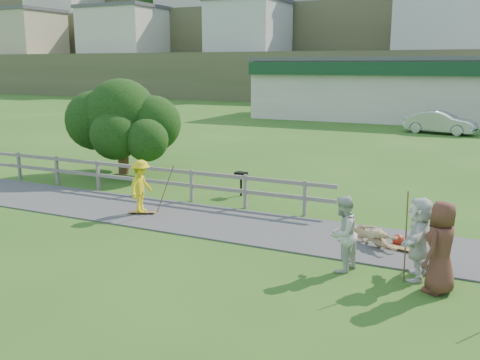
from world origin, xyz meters
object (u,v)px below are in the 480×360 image
(spectator_d, at_px, (419,238))
(car_silver, at_px, (440,123))
(spectator_a, at_px, (342,234))
(spectator_c, at_px, (441,248))
(bbq, at_px, (241,184))
(tree, at_px, (122,132))
(spectator_b, at_px, (436,237))
(skater_fallen, at_px, (372,236))
(skater_rider, at_px, (141,189))

(spectator_d, distance_m, car_silver, 26.38)
(spectator_a, bearing_deg, spectator_c, 95.90)
(bbq, bearing_deg, car_silver, 84.56)
(spectator_a, height_order, spectator_d, spectator_d)
(tree, height_order, bbq, tree)
(spectator_a, xyz_separation_m, spectator_b, (1.87, 0.96, -0.10))
(car_silver, relative_size, bbq, 5.32)
(car_silver, relative_size, tree, 0.96)
(spectator_c, xyz_separation_m, tree, (-13.25, 6.92, 0.83))
(skater_fallen, bearing_deg, car_silver, 34.35)
(spectator_d, bearing_deg, spectator_b, 156.03)
(spectator_d, bearing_deg, skater_rider, -101.61)
(skater_rider, distance_m, bbq, 3.93)
(spectator_c, relative_size, tree, 0.40)
(skater_rider, height_order, car_silver, skater_rider)
(spectator_d, bearing_deg, tree, -117.77)
(skater_rider, height_order, skater_fallen, skater_rider)
(skater_rider, distance_m, tree, 6.63)
(spectator_b, relative_size, tree, 0.32)
(spectator_c, distance_m, tree, 14.97)
(spectator_c, bearing_deg, tree, -95.85)
(skater_rider, height_order, spectator_c, spectator_c)
(skater_fallen, bearing_deg, tree, 100.15)
(spectator_b, relative_size, bbq, 1.80)
(tree, bearing_deg, car_silver, 61.94)
(bbq, bearing_deg, spectator_a, -40.01)
(skater_rider, xyz_separation_m, spectator_a, (6.73, -1.80, 0.06))
(car_silver, bearing_deg, tree, 162.12)
(spectator_a, bearing_deg, skater_fallen, -174.37)
(skater_fallen, distance_m, car_silver, 24.65)
(skater_rider, height_order, bbq, skater_rider)
(skater_fallen, distance_m, tree, 12.45)
(bbq, bearing_deg, spectator_b, -25.75)
(spectator_c, xyz_separation_m, car_silver, (-2.62, 26.85, -0.21))
(car_silver, xyz_separation_m, bbq, (-4.51, -21.25, -0.32))
(spectator_b, relative_size, spectator_c, 0.80)
(spectator_a, bearing_deg, tree, -107.18)
(spectator_b, height_order, tree, tree)
(skater_rider, bearing_deg, spectator_b, -101.05)
(spectator_b, bearing_deg, bbq, -135.12)
(car_silver, height_order, bbq, car_silver)
(tree, bearing_deg, spectator_c, -27.57)
(skater_rider, xyz_separation_m, tree, (-4.43, 4.84, 0.97))
(spectator_b, xyz_separation_m, spectator_d, (-0.28, -0.68, 0.14))
(spectator_b, distance_m, car_silver, 25.73)
(skater_fallen, relative_size, bbq, 1.80)
(skater_rider, bearing_deg, spectator_a, -110.43)
(skater_rider, distance_m, spectator_d, 8.45)
(skater_fallen, bearing_deg, spectator_c, -108.19)
(spectator_c, height_order, tree, tree)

